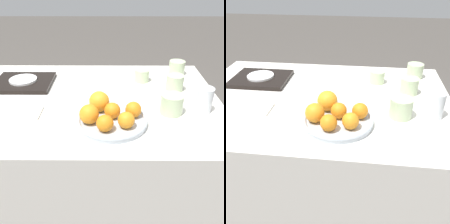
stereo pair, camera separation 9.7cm
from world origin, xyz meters
TOP-DOWN VIEW (x-y plane):
  - ground_plane at (0.00, 0.00)m, footprint 12.00×12.00m
  - table at (0.00, 0.00)m, footprint 1.18×0.83m
  - fruit_platter at (0.11, -0.21)m, footprint 0.27×0.27m
  - orange_0 at (0.11, -0.19)m, footprint 0.06×0.06m
  - orange_1 at (0.16, -0.26)m, footprint 0.06×0.06m
  - orange_2 at (0.06, -0.14)m, footprint 0.08×0.08m
  - orange_3 at (0.09, -0.28)m, footprint 0.06×0.06m
  - orange_4 at (0.19, -0.18)m, footprint 0.06×0.06m
  - orange_5 at (0.03, -0.23)m, footprint 0.07×0.07m
  - water_glass at (0.48, -0.11)m, footprint 0.07×0.07m
  - serving_tray at (-0.33, 0.15)m, footprint 0.28×0.23m
  - side_plate at (-0.33, 0.15)m, footprint 0.13×0.13m
  - cup_0 at (0.46, 0.29)m, footprint 0.08×0.08m
  - cup_1 at (0.40, 0.09)m, footprint 0.08×0.08m
  - cup_2 at (0.26, 0.19)m, footprint 0.07×0.07m
  - cup_3 at (0.35, -0.13)m, footprint 0.09×0.09m
  - napkin at (-0.23, -0.14)m, footprint 0.12×0.10m

SIDE VIEW (x-z plane):
  - ground_plane at x=0.00m, z-range 0.00..0.00m
  - table at x=0.00m, z-range 0.00..0.73m
  - napkin at x=-0.23m, z-range 0.73..0.74m
  - serving_tray at x=-0.33m, z-range 0.73..0.75m
  - fruit_platter at x=0.11m, z-range 0.73..0.76m
  - side_plate at x=-0.33m, z-range 0.75..0.76m
  - cup_2 at x=0.26m, z-range 0.73..0.79m
  - cup_0 at x=0.46m, z-range 0.73..0.81m
  - cup_1 at x=0.40m, z-range 0.73..0.81m
  - cup_3 at x=0.35m, z-range 0.73..0.81m
  - orange_3 at x=0.09m, z-range 0.75..0.81m
  - orange_1 at x=0.16m, z-range 0.75..0.81m
  - orange_0 at x=0.11m, z-range 0.75..0.81m
  - orange_4 at x=0.19m, z-range 0.75..0.81m
  - water_glass at x=0.48m, z-range 0.73..0.84m
  - orange_5 at x=0.03m, z-range 0.75..0.82m
  - orange_2 at x=0.06m, z-range 0.75..0.83m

